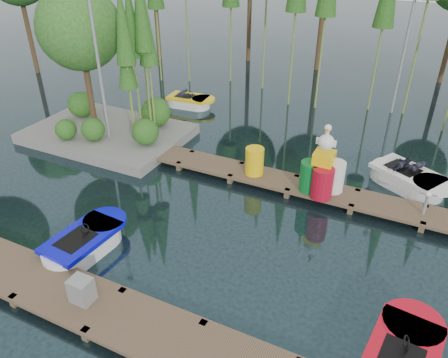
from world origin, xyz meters
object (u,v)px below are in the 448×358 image
at_px(utility_cabinet, 82,290).
at_px(drum_cluster, 323,173).
at_px(yellow_barrel, 255,161).
at_px(island, 96,58).
at_px(boat_yellow_far, 189,101).
at_px(boat_blue, 85,243).

bearing_deg(utility_cabinet, drum_cluster, 62.32).
height_order(utility_cabinet, yellow_barrel, yellow_barrel).
bearing_deg(island, utility_cabinet, -53.78).
distance_m(yellow_barrel, drum_cluster, 2.35).
distance_m(island, utility_cabinet, 10.00).
xyz_separation_m(boat_yellow_far, drum_cluster, (7.79, -5.17, 0.72)).
bearing_deg(drum_cluster, boat_blue, -133.67).
bearing_deg(yellow_barrel, drum_cluster, -3.93).
relative_size(boat_blue, drum_cluster, 1.19).
height_order(boat_blue, utility_cabinet, utility_cabinet).
relative_size(boat_blue, yellow_barrel, 2.91).
bearing_deg(island, drum_cluster, -5.85).
xyz_separation_m(utility_cabinet, drum_cluster, (3.59, 6.84, 0.37)).
distance_m(utility_cabinet, yellow_barrel, 7.11).
distance_m(boat_yellow_far, yellow_barrel, 7.42).
bearing_deg(boat_yellow_far, drum_cluster, -18.69).
xyz_separation_m(boat_yellow_far, utility_cabinet, (4.20, -12.01, 0.35)).
xyz_separation_m(boat_yellow_far, yellow_barrel, (5.45, -5.01, 0.51)).
distance_m(utility_cabinet, drum_cluster, 7.73).
bearing_deg(island, boat_yellow_far, 70.35).
bearing_deg(boat_blue, boat_yellow_far, 109.30).
bearing_deg(boat_yellow_far, island, -94.73).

